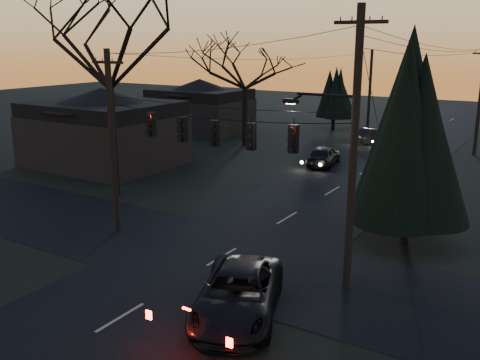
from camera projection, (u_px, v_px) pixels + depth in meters
The scene contains 16 objects.
main_road at pixel (319, 199), 30.68m from camera, with size 8.00×120.00×0.02m, color black.
cross_road at pixel (222, 257), 22.46m from camera, with size 60.00×7.00×0.02m, color black.
utility_pole_right at pixel (346, 288), 19.65m from camera, with size 5.00×0.30×10.00m, color black, non-canonical shape.
utility_pole_left at pixel (118, 231), 25.53m from camera, with size 1.80×0.30×8.50m, color black, non-canonical shape.
utility_pole_far_r at pixel (474, 155), 42.66m from camera, with size 1.80×0.30×8.50m, color black, non-canonical shape.
utility_pole_far_l at pixel (367, 129), 55.11m from camera, with size 0.30×0.30×8.00m, color black, non-canonical shape.
span_signal_assembly at pixel (216, 132), 21.25m from camera, with size 11.50×0.44×1.52m.
bare_tree_left at pixel (107, 44), 29.38m from camera, with size 10.50×10.50×12.40m.
evergreen_right at pixel (413, 134), 22.73m from camera, with size 4.76×4.76×8.79m.
bare_tree_dist at pixel (245, 65), 44.82m from camera, with size 7.10×7.10×9.82m.
evergreen_dist at pixel (334, 95), 53.97m from camera, with size 3.66×3.66×5.92m.
house_left_near at pixel (103, 127), 38.67m from camera, with size 10.00×8.00×5.60m.
house_left_far at pixel (200, 105), 53.40m from camera, with size 9.00×7.00×5.20m.
suv_near at pixel (238, 294), 17.50m from camera, with size 2.53×5.50×1.53m, color black.
sedan_oncoming_a at pixel (324, 156), 38.77m from camera, with size 1.75×4.36×1.48m, color black.
sedan_oncoming_b at pixel (371, 136), 47.52m from camera, with size 1.37×3.93×1.30m, color black.
Camera 1 is at (11.70, -7.36, 8.80)m, focal length 40.00 mm.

